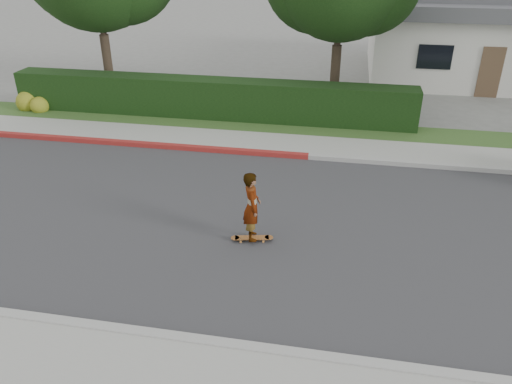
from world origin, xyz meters
TOP-DOWN VIEW (x-y plane):
  - ground at (0.00, 0.00)m, footprint 120.00×120.00m
  - road at (0.00, 0.00)m, footprint 60.00×8.00m
  - curb_near at (0.00, -4.10)m, footprint 60.00×0.20m
  - curb_far at (0.00, 4.10)m, footprint 60.00×0.20m
  - curb_red_section at (-5.00, 4.10)m, footprint 12.00×0.21m
  - sidewalk_far at (0.00, 5.00)m, footprint 60.00×1.60m
  - planting_strip at (0.00, 6.60)m, footprint 60.00×1.60m
  - hedge at (-3.00, 7.20)m, footprint 15.00×1.00m
  - flowering_shrub at (-10.01, 6.74)m, footprint 1.40×1.00m
  - house at (8.00, 16.00)m, footprint 10.60×8.60m
  - skateboard at (0.16, -0.78)m, footprint 0.97×0.38m
  - skateboarder at (0.16, -0.78)m, footprint 0.53×0.67m

SIDE VIEW (x-z plane):
  - ground at x=0.00m, z-range 0.00..0.00m
  - road at x=0.00m, z-range 0.00..0.01m
  - planting_strip at x=0.00m, z-range 0.00..0.10m
  - sidewalk_far at x=0.00m, z-range 0.00..0.12m
  - curb_near at x=0.00m, z-range 0.00..0.15m
  - curb_far at x=0.00m, z-range 0.00..0.15m
  - curb_red_section at x=-5.00m, z-range 0.00..0.15m
  - skateboard at x=0.16m, z-range 0.04..0.13m
  - flowering_shrub at x=-10.01m, z-range -0.12..0.78m
  - hedge at x=-3.00m, z-range 0.00..1.50m
  - skateboarder at x=0.16m, z-range 0.10..1.71m
  - house at x=8.00m, z-range -0.05..4.25m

